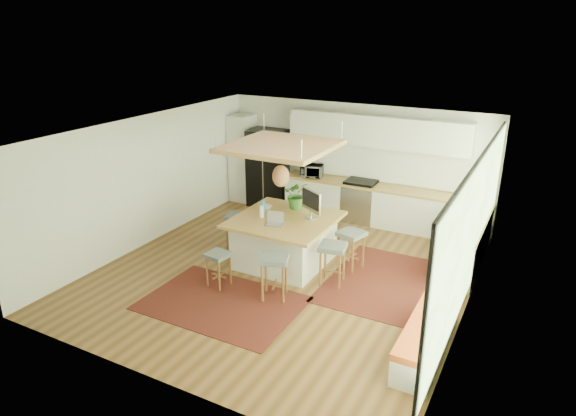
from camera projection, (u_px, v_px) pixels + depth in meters
The scene contains 33 objects.
floor at pixel (285, 272), 9.62m from camera, with size 7.00×7.00×0.00m, color #513317.
ceiling at pixel (285, 131), 8.69m from camera, with size 7.00×7.00×0.00m, color white.
wall_back at pixel (355, 161), 12.06m from camera, with size 6.50×6.50×0.00m, color silver.
wall_front at pixel (150, 291), 6.26m from camera, with size 6.50×6.50×0.00m, color silver.
wall_left at pixel (148, 180), 10.59m from camera, with size 7.00×7.00×0.00m, color silver.
wall_right at pixel (473, 239), 7.73m from camera, with size 7.00×7.00×0.00m, color silver.
window_wall at pixel (471, 236), 7.72m from camera, with size 0.10×6.20×2.60m, color black, non-canonical shape.
pantry at pixel (243, 158), 13.17m from camera, with size 0.55×0.60×2.25m, color silver.
back_counter_base at pixel (370, 205), 11.86m from camera, with size 4.20×0.60×0.88m, color silver.
back_counter_top at pixel (371, 186), 11.70m from camera, with size 4.24×0.64×0.05m, color olive.
backsplash at pixel (377, 164), 11.80m from camera, with size 4.20×0.02×0.80m, color white.
upper_cabinets at pixel (376, 131), 11.39m from camera, with size 4.20×0.34×0.70m, color silver.
range at pixel (360, 201), 11.95m from camera, with size 0.76×0.62×1.00m, color #A5A5AA, non-canonical shape.
right_counter_base at pixel (467, 242), 9.84m from camera, with size 0.60×2.50×0.88m, color silver.
right_counter_top at pixel (470, 220), 9.68m from camera, with size 0.64×2.54×0.05m, color olive.
window_bench at pixel (427, 336), 7.24m from camera, with size 0.52×2.00×0.50m, color silver, non-canonical shape.
ceiling_panel at pixel (281, 161), 9.38m from camera, with size 1.86×1.86×0.80m, color olive, non-canonical shape.
rug_near at pixel (222, 303), 8.57m from camera, with size 2.60×1.80×0.01m, color black.
rug_right at pixel (381, 281), 9.28m from camera, with size 1.80×2.60×0.01m, color black.
fridge at pixel (269, 169), 12.91m from camera, with size 0.97×0.76×1.95m, color black, non-canonical shape.
island at pixel (285, 240), 9.87m from camera, with size 1.85×1.85×0.93m, color olive, non-canonical shape.
stool_near_left at pixel (219, 268), 9.01m from camera, with size 0.38×0.38×0.65m, color #464D4E, non-canonical shape.
stool_near_right at pixel (274, 279), 8.63m from camera, with size 0.46×0.46×0.78m, color #464D4E, non-canonical shape.
stool_right_front at pixel (332, 266), 9.09m from camera, with size 0.46×0.46×0.77m, color #464D4E, non-canonical shape.
stool_right_back at pixel (351, 251), 9.68m from camera, with size 0.45×0.45×0.76m, color #464D4E, non-canonical shape.
stool_left_side at pixel (239, 234), 10.47m from camera, with size 0.46×0.46×0.78m, color #464D4E, non-canonical shape.
laptop at pixel (274, 219), 9.36m from camera, with size 0.32×0.34×0.24m, color #A5A5AA, non-canonical shape.
monitor at pixel (311, 205), 9.65m from camera, with size 0.61×0.22×0.57m, color #A5A5AA, non-canonical shape.
microwave at pixel (312, 169), 12.27m from camera, with size 0.53×0.29×0.36m, color #A5A5AA.
island_plant at pixel (297, 198), 10.14m from camera, with size 0.53×0.58×0.46m, color #1E4C19.
island_bowl at pixel (266, 207), 10.21m from camera, with size 0.23×0.23×0.06m, color silver.
island_bottle_0 at pixel (262, 207), 10.00m from camera, with size 0.07×0.07×0.19m, color #388FE0.
island_bottle_1 at pixel (262, 213), 9.72m from camera, with size 0.07×0.07×0.19m, color white.
Camera 1 is at (4.09, -7.57, 4.47)m, focal length 31.71 mm.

